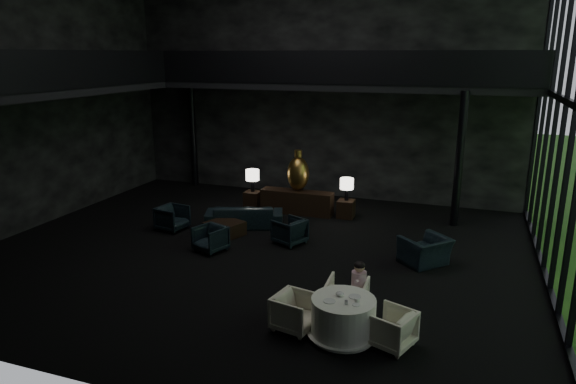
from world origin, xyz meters
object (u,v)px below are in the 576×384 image
(dining_chair_north, at_px, (347,295))
(lounge_armchair_west, at_px, (172,217))
(window_armchair, at_px, (425,246))
(dining_table, at_px, (343,320))
(console, at_px, (297,202))
(lounge_armchair_south, at_px, (210,238))
(sofa, at_px, (244,211))
(child, at_px, (359,277))
(side_table_right, at_px, (346,209))
(lounge_armchair_east, at_px, (290,230))
(table_lamp_left, at_px, (252,176))
(table_lamp_right, at_px, (347,185))
(coffee_table, at_px, (225,229))
(side_table_left, at_px, (253,199))
(bronze_urn, at_px, (298,173))
(dining_chair_west, at_px, (295,311))
(dining_chair_east, at_px, (391,328))

(dining_chair_north, bearing_deg, lounge_armchair_west, -30.86)
(window_armchair, bearing_deg, dining_table, 26.89)
(console, xyz_separation_m, dining_chair_north, (3.06, -6.00, 0.04))
(console, xyz_separation_m, lounge_armchair_south, (-1.08, -3.89, -0.02))
(sofa, xyz_separation_m, child, (4.32, -4.09, 0.28))
(side_table_right, bearing_deg, dining_chair_north, -76.54)
(sofa, distance_m, lounge_armchair_east, 1.97)
(window_armchair, height_order, dining_chair_north, window_armchair)
(table_lamp_left, xyz_separation_m, table_lamp_right, (3.20, -0.01, -0.02))
(console, height_order, dining_table, dining_table)
(lounge_armchair_east, distance_m, coffee_table, 1.96)
(sofa, height_order, dining_chair_north, sofa)
(lounge_armchair_west, distance_m, child, 6.92)
(table_lamp_left, distance_m, lounge_armchair_west, 3.24)
(console, bearing_deg, coffee_table, -115.14)
(dining_table, bearing_deg, side_table_left, 124.53)
(table_lamp_left, relative_size, side_table_right, 1.33)
(dining_table, bearing_deg, bronze_urn, 114.61)
(bronze_urn, bearing_deg, coffee_table, -114.28)
(lounge_armchair_east, height_order, dining_chair_north, dining_chair_north)
(lounge_armchair_west, bearing_deg, dining_chair_north, -109.49)
(bronze_urn, height_order, table_lamp_left, bronze_urn)
(lounge_armchair_east, distance_m, dining_chair_west, 4.51)
(side_table_right, distance_m, child, 6.19)
(sofa, bearing_deg, table_lamp_right, -164.81)
(lounge_armchair_west, distance_m, window_armchair, 7.20)
(sofa, distance_m, dining_table, 6.63)
(dining_chair_west, height_order, child, child)
(window_armchair, height_order, dining_chair_east, window_armchair)
(sofa, relative_size, dining_chair_west, 3.39)
(table_lamp_right, xyz_separation_m, dining_chair_west, (0.68, -6.99, -0.70))
(bronze_urn, height_order, coffee_table, bronze_urn)
(console, relative_size, lounge_armchair_south, 3.31)
(dining_chair_north, bearing_deg, dining_table, 96.25)
(dining_table, bearing_deg, dining_chair_east, -1.04)
(lounge_armchair_east, relative_size, coffee_table, 0.85)
(dining_chair_north, bearing_deg, console, -65.36)
(console, bearing_deg, dining_chair_north, -62.99)
(console, height_order, window_armchair, window_armchair)
(dining_chair_west, bearing_deg, side_table_left, 40.52)
(sofa, bearing_deg, dining_chair_east, 115.22)
(dining_chair_west, bearing_deg, lounge_armchair_west, 63.05)
(table_lamp_left, bearing_deg, dining_table, -55.51)
(dining_table, bearing_deg, lounge_armchair_west, 146.16)
(window_armchair, distance_m, dining_table, 4.09)
(lounge_armchair_west, bearing_deg, table_lamp_right, -48.67)
(lounge_armchair_south, bearing_deg, side_table_right, 76.09)
(table_lamp_right, distance_m, dining_chair_north, 6.31)
(sofa, bearing_deg, coffee_table, 57.91)
(side_table_right, distance_m, lounge_armchair_south, 4.80)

